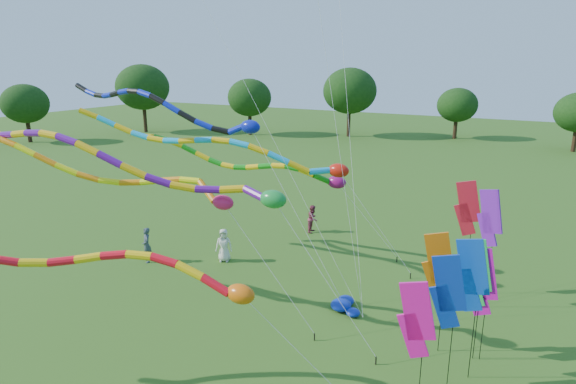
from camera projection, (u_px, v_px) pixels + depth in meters
The scene contains 20 objects.
ground at pixel (255, 360), 16.74m from camera, with size 160.00×160.00×0.00m, color #255115.
tree_ring at pixel (210, 268), 11.37m from camera, with size 117.40×119.51×9.40m.
tube_kite_red at pixel (95, 264), 14.37m from camera, with size 13.27×6.16×6.36m.
tube_kite_orange at pixel (114, 174), 18.85m from camera, with size 15.35×3.06×7.78m.
tube_kite_purple at pixel (148, 169), 17.55m from camera, with size 16.32×2.52×8.11m.
tube_kite_blue at pixel (174, 110), 21.90m from camera, with size 15.16×1.23×9.40m.
tube_kite_cyan at pixel (233, 149), 23.36m from camera, with size 16.64×4.02×8.17m.
tube_kite_green at pixel (264, 166), 25.11m from camera, with size 13.31×3.84×6.77m.
banner_pole_red at pixel (467, 209), 20.57m from camera, with size 1.16×0.20×5.21m.
banner_pole_green at pixel (475, 273), 16.11m from camera, with size 1.16×0.11×4.43m.
banner_pole_blue_b at pixel (471, 276), 14.99m from camera, with size 1.16×0.14×4.85m.
banner_pole_orange at pixel (438, 266), 16.47m from camera, with size 1.15×0.35×4.52m.
banner_pole_magenta_b at pixel (480, 282), 16.11m from camera, with size 1.16×0.12×4.14m.
banner_pole_blue_a at pixel (448, 292), 14.62m from camera, with size 1.16×0.27×4.52m.
banner_pole_violet at pixel (490, 219), 19.47m from camera, with size 1.09×0.55×5.15m.
banner_pole_magenta_a at pixel (416, 320), 13.89m from camera, with size 1.16×0.24×4.07m.
blue_nylon_heap at pixel (350, 308), 19.85m from camera, with size 1.34×1.39×0.47m.
person_a at pixel (224, 245), 24.74m from camera, with size 0.85×0.56×1.75m, color silver.
person_b at pixel (147, 245), 24.65m from camera, with size 0.67×0.44×1.83m, color #38444F.
person_c at pixel (313, 219), 29.00m from camera, with size 0.81×0.63×1.67m, color #8E3348.
Camera 1 is at (7.93, -12.30, 10.08)m, focal length 30.00 mm.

